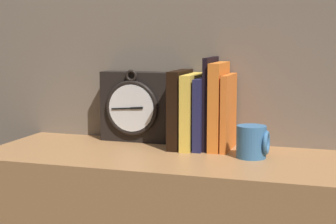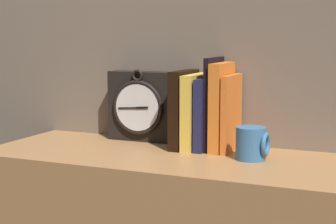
{
  "view_description": "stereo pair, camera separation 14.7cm",
  "coord_description": "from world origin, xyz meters",
  "px_view_note": "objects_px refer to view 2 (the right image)",
  "views": [
    {
      "loc": [
        0.45,
        -1.39,
        1.2
      ],
      "look_at": [
        0.0,
        0.0,
        1.0
      ],
      "focal_mm": 60.0,
      "sensor_mm": 36.0,
      "label": 1
    },
    {
      "loc": [
        0.59,
        -1.34,
        1.2
      ],
      "look_at": [
        0.0,
        0.0,
        1.0
      ],
      "focal_mm": 60.0,
      "sensor_mm": 36.0,
      "label": 2
    }
  ],
  "objects_px": {
    "clock": "(142,106)",
    "book_slot3_black": "(214,104)",
    "mug": "(252,143)",
    "book_slot0_black": "(185,109)",
    "book_slot1_yellow": "(195,112)",
    "book_slot5_orange": "(231,113)",
    "book_slot2_navy": "(206,114)",
    "book_slot4_orange": "(222,107)"
  },
  "relations": [
    {
      "from": "clock",
      "to": "book_slot1_yellow",
      "type": "xyz_separation_m",
      "value": [
        0.19,
        -0.04,
        0.0
      ]
    },
    {
      "from": "book_slot3_black",
      "to": "mug",
      "type": "relative_size",
      "value": 3.03
    },
    {
      "from": "book_slot0_black",
      "to": "book_slot2_navy",
      "type": "xyz_separation_m",
      "value": [
        0.06,
        0.0,
        -0.01
      ]
    },
    {
      "from": "mug",
      "to": "book_slot1_yellow",
      "type": "bearing_deg",
      "value": 157.43
    },
    {
      "from": "book_slot1_yellow",
      "to": "mug",
      "type": "distance_m",
      "value": 0.21
    },
    {
      "from": "book_slot1_yellow",
      "to": "book_slot3_black",
      "type": "bearing_deg",
      "value": 13.9
    },
    {
      "from": "book_slot0_black",
      "to": "book_slot5_orange",
      "type": "xyz_separation_m",
      "value": [
        0.13,
        0.01,
        -0.0
      ]
    },
    {
      "from": "clock",
      "to": "book_slot2_navy",
      "type": "bearing_deg",
      "value": -10.23
    },
    {
      "from": "clock",
      "to": "book_slot3_black",
      "type": "bearing_deg",
      "value": -7.8
    },
    {
      "from": "book_slot3_black",
      "to": "mug",
      "type": "xyz_separation_m",
      "value": [
        0.13,
        -0.09,
        -0.09
      ]
    },
    {
      "from": "clock",
      "to": "mug",
      "type": "relative_size",
      "value": 2.56
    },
    {
      "from": "clock",
      "to": "mug",
      "type": "xyz_separation_m",
      "value": [
        0.37,
        -0.12,
        -0.06
      ]
    },
    {
      "from": "clock",
      "to": "book_slot0_black",
      "type": "bearing_deg",
      "value": -15.04
    },
    {
      "from": "clock",
      "to": "book_slot2_navy",
      "type": "distance_m",
      "value": 0.22
    },
    {
      "from": "book_slot2_navy",
      "to": "book_slot1_yellow",
      "type": "bearing_deg",
      "value": -170.05
    },
    {
      "from": "clock",
      "to": "mug",
      "type": "bearing_deg",
      "value": -18.11
    },
    {
      "from": "book_slot3_black",
      "to": "book_slot1_yellow",
      "type": "bearing_deg",
      "value": -166.1
    },
    {
      "from": "book_slot0_black",
      "to": "book_slot1_yellow",
      "type": "xyz_separation_m",
      "value": [
        0.03,
        -0.0,
        -0.0
      ]
    },
    {
      "from": "mug",
      "to": "clock",
      "type": "bearing_deg",
      "value": 161.89
    },
    {
      "from": "book_slot2_navy",
      "to": "book_slot5_orange",
      "type": "bearing_deg",
      "value": 2.25
    },
    {
      "from": "book_slot1_yellow",
      "to": "mug",
      "type": "relative_size",
      "value": 2.47
    },
    {
      "from": "book_slot2_navy",
      "to": "clock",
      "type": "bearing_deg",
      "value": 169.77
    },
    {
      "from": "book_slot0_black",
      "to": "mug",
      "type": "xyz_separation_m",
      "value": [
        0.22,
        -0.08,
        -0.07
      ]
    },
    {
      "from": "book_slot1_yellow",
      "to": "book_slot2_navy",
      "type": "xyz_separation_m",
      "value": [
        0.03,
        0.01,
        -0.0
      ]
    },
    {
      "from": "clock",
      "to": "book_slot3_black",
      "type": "distance_m",
      "value": 0.24
    },
    {
      "from": "book_slot3_black",
      "to": "mug",
      "type": "height_order",
      "value": "book_slot3_black"
    },
    {
      "from": "clock",
      "to": "book_slot1_yellow",
      "type": "height_order",
      "value": "clock"
    },
    {
      "from": "book_slot1_yellow",
      "to": "book_slot3_black",
      "type": "xyz_separation_m",
      "value": [
        0.05,
        0.01,
        0.02
      ]
    },
    {
      "from": "book_slot1_yellow",
      "to": "mug",
      "type": "bearing_deg",
      "value": -22.57
    },
    {
      "from": "book_slot2_navy",
      "to": "mug",
      "type": "relative_size",
      "value": 2.35
    },
    {
      "from": "book_slot1_yellow",
      "to": "book_slot5_orange",
      "type": "xyz_separation_m",
      "value": [
        0.1,
        0.01,
        0.0
      ]
    },
    {
      "from": "book_slot2_navy",
      "to": "book_slot4_orange",
      "type": "relative_size",
      "value": 0.82
    },
    {
      "from": "book_slot0_black",
      "to": "mug",
      "type": "relative_size",
      "value": 2.58
    },
    {
      "from": "book_slot1_yellow",
      "to": "book_slot2_navy",
      "type": "relative_size",
      "value": 1.05
    },
    {
      "from": "clock",
      "to": "book_slot4_orange",
      "type": "bearing_deg",
      "value": -8.06
    },
    {
      "from": "book_slot5_orange",
      "to": "book_slot2_navy",
      "type": "bearing_deg",
      "value": -177.75
    },
    {
      "from": "book_slot0_black",
      "to": "book_slot4_orange",
      "type": "xyz_separation_m",
      "value": [
        0.11,
        0.0,
        0.01
      ]
    },
    {
      "from": "book_slot2_navy",
      "to": "book_slot3_black",
      "type": "height_order",
      "value": "book_slot3_black"
    },
    {
      "from": "book_slot0_black",
      "to": "book_slot2_navy",
      "type": "bearing_deg",
      "value": 2.39
    },
    {
      "from": "clock",
      "to": "book_slot5_orange",
      "type": "height_order",
      "value": "clock"
    },
    {
      "from": "book_slot3_black",
      "to": "book_slot4_orange",
      "type": "distance_m",
      "value": 0.03
    },
    {
      "from": "book_slot1_yellow",
      "to": "book_slot0_black",
      "type": "bearing_deg",
      "value": 174.7
    }
  ]
}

